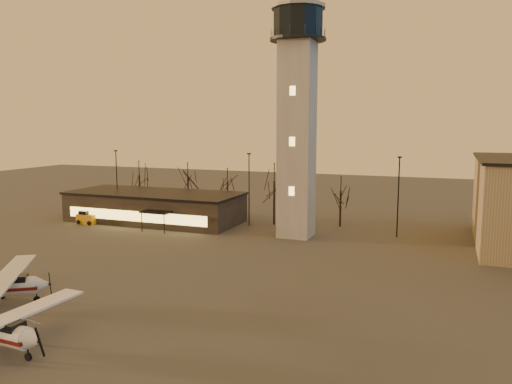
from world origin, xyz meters
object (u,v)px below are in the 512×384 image
control_tower (297,106)px  terminal (155,207)px  cessna_rear (3,290)px  service_cart (87,219)px

control_tower → terminal: (-21.99, 1.98, -14.17)m
cessna_rear → service_cart: bearing=85.4°
control_tower → cessna_rear: 37.92m
terminal → service_cart: (-8.07, -4.98, -1.45)m
control_tower → service_cart: (-30.06, -2.99, -15.62)m
terminal → cessna_rear: terminal is taller
control_tower → service_cart: bearing=-174.3°
terminal → control_tower: bearing=-5.1°
control_tower → cessna_rear: (-14.49, -31.59, -15.15)m
control_tower → cessna_rear: bearing=-114.6°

